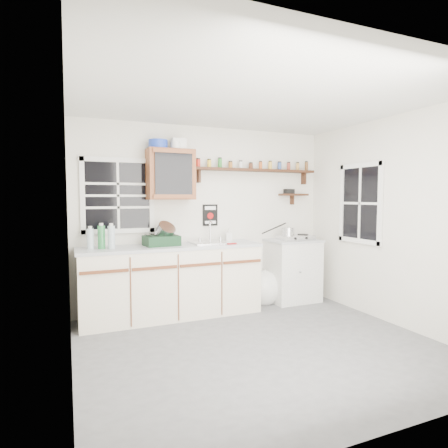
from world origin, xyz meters
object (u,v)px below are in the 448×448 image
at_px(right_cabinet, 292,270).
at_px(spice_shelf, 255,169).
at_px(main_cabinet, 172,281).
at_px(hotplate, 295,237).
at_px(upper_cabinet, 171,174).
at_px(dish_rack, 163,238).

relative_size(right_cabinet, spice_shelf, 0.48).
bearing_deg(main_cabinet, hotplate, 0.17).
relative_size(right_cabinet, hotplate, 1.73).
height_order(right_cabinet, hotplate, hotplate).
xyz_separation_m(right_cabinet, upper_cabinet, (-1.80, 0.12, 1.37)).
bearing_deg(right_cabinet, hotplate, -31.94).
height_order(main_cabinet, right_cabinet, main_cabinet).
distance_m(main_cabinet, dish_rack, 0.57).
height_order(main_cabinet, dish_rack, dish_rack).
xyz_separation_m(upper_cabinet, dish_rack, (-0.15, -0.12, -0.80)).
relative_size(main_cabinet, spice_shelf, 1.21).
bearing_deg(spice_shelf, dish_rack, -172.19).
height_order(right_cabinet, dish_rack, dish_rack).
bearing_deg(upper_cabinet, spice_shelf, 3.13).
relative_size(upper_cabinet, dish_rack, 1.45).
bearing_deg(upper_cabinet, dish_rack, -139.54).
bearing_deg(right_cabinet, dish_rack, -179.82).
height_order(upper_cabinet, spice_shelf, upper_cabinet).
xyz_separation_m(spice_shelf, hotplate, (0.57, -0.21, -0.99)).
xyz_separation_m(main_cabinet, spice_shelf, (1.30, 0.21, 1.47)).
bearing_deg(spice_shelf, upper_cabinet, -176.87).
height_order(dish_rack, hotplate, dish_rack).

